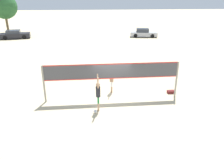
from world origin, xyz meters
TOP-DOWN VIEW (x-y plane):
  - ground_plane at (0.00, 0.00)m, footprint 200.00×200.00m
  - volleyball_net at (0.00, 0.00)m, footprint 9.06×0.13m
  - player_spiker at (-0.99, -1.49)m, footprint 0.28×0.72m
  - player_blocker at (0.08, 1.15)m, footprint 0.28×0.70m
  - volleyball at (-1.21, -1.83)m, footprint 0.22×0.22m
  - gear_bag at (4.38, 0.52)m, footprint 0.53×0.30m
  - parked_car_near at (-13.74, 24.11)m, footprint 4.90×2.66m
  - parked_car_mid at (7.74, 23.57)m, footprint 4.81×2.66m
  - tree_left_cluster at (-15.82, 27.34)m, footprint 4.23×4.23m

SIDE VIEW (x-z plane):
  - ground_plane at x=0.00m, z-range 0.00..0.00m
  - gear_bag at x=4.38m, z-range 0.00..0.21m
  - volleyball at x=-1.21m, z-range 0.00..0.22m
  - parked_car_near at x=-13.74m, z-range -0.06..1.32m
  - parked_car_mid at x=7.74m, z-range -0.08..1.34m
  - player_blocker at x=0.08m, z-range 0.05..2.12m
  - player_spiker at x=-0.99m, z-range 0.07..2.36m
  - volleyball_net at x=0.00m, z-range 0.55..3.09m
  - tree_left_cluster at x=-15.82m, z-range 1.39..8.44m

